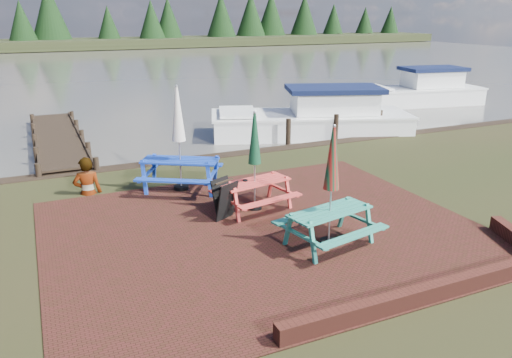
{
  "coord_description": "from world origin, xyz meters",
  "views": [
    {
      "loc": [
        -4.2,
        -7.89,
        4.45
      ],
      "look_at": [
        0.06,
        1.55,
        1.0
      ],
      "focal_mm": 35.0,
      "sensor_mm": 36.0,
      "label": 1
    }
  ],
  "objects": [
    {
      "name": "boat_far",
      "position": [
        14.67,
        12.77,
        0.44
      ],
      "size": [
        7.16,
        3.5,
        2.14
      ],
      "rotation": [
        0.0,
        0.0,
        1.41
      ],
      "color": "white",
      "rests_on": "ground"
    },
    {
      "name": "boat_near",
      "position": [
        5.94,
        8.94,
        0.43
      ],
      "size": [
        8.24,
        5.13,
        2.11
      ],
      "rotation": [
        0.0,
        0.0,
        1.23
      ],
      "color": "white",
      "rests_on": "ground"
    },
    {
      "name": "far_treeline",
      "position": [
        0.0,
        66.0,
        3.28
      ],
      "size": [
        120.0,
        10.0,
        8.1
      ],
      "color": "black",
      "rests_on": "ground"
    },
    {
      "name": "paving",
      "position": [
        0.0,
        1.0,
        0.01
      ],
      "size": [
        9.0,
        7.5,
        0.02
      ],
      "primitive_type": "cube",
      "color": "#361A11",
      "rests_on": "ground"
    },
    {
      "name": "person",
      "position": [
        -3.18,
        4.96,
        0.97
      ],
      "size": [
        0.77,
        0.57,
        1.95
      ],
      "primitive_type": "imported",
      "rotation": [
        0.0,
        0.0,
        2.99
      ],
      "color": "gray",
      "rests_on": "ground"
    },
    {
      "name": "chalkboard",
      "position": [
        -0.52,
        2.01,
        0.46
      ],
      "size": [
        0.59,
        0.74,
        0.89
      ],
      "rotation": [
        0.0,
        0.0,
        0.46
      ],
      "color": "black",
      "rests_on": "ground"
    },
    {
      "name": "brick_wall",
      "position": [
        2.15,
        -2.42,
        0.15
      ],
      "size": [
        6.21,
        1.79,
        0.3
      ],
      "color": "#4C1E16",
      "rests_on": "ground"
    },
    {
      "name": "picnic_table_red",
      "position": [
        0.32,
        2.21,
        0.82
      ],
      "size": [
        1.93,
        1.78,
        2.34
      ],
      "rotation": [
        0.0,
        0.0,
        0.18
      ],
      "color": "#E14139",
      "rests_on": "ground"
    },
    {
      "name": "picnic_table_blue",
      "position": [
        -0.88,
        4.3,
        0.96
      ],
      "size": [
        2.58,
        2.51,
        2.73
      ],
      "rotation": [
        0.0,
        0.0,
        -0.54
      ],
      "color": "#173DB2",
      "rests_on": "ground"
    },
    {
      "name": "jetty",
      "position": [
        -3.5,
        11.28,
        0.11
      ],
      "size": [
        1.76,
        9.08,
        1.0
      ],
      "color": "black",
      "rests_on": "ground"
    },
    {
      "name": "picnic_table_teal",
      "position": [
        0.9,
        -0.14,
        0.86
      ],
      "size": [
        2.03,
        1.88,
        2.44
      ],
      "rotation": [
        0.0,
        0.0,
        0.2
      ],
      "color": "teal",
      "rests_on": "ground"
    },
    {
      "name": "water",
      "position": [
        0.0,
        37.0,
        0.0
      ],
      "size": [
        120.0,
        60.0,
        0.02
      ],
      "primitive_type": "cube",
      "color": "#46433C",
      "rests_on": "ground"
    },
    {
      "name": "ground",
      "position": [
        0.0,
        0.0,
        0.0
      ],
      "size": [
        120.0,
        120.0,
        0.0
      ],
      "primitive_type": "plane",
      "color": "black",
      "rests_on": "ground"
    }
  ]
}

